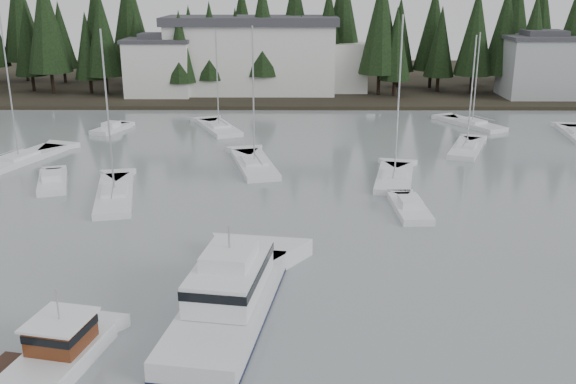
% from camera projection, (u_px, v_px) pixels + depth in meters
% --- Properties ---
extents(far_shore_land, '(240.00, 54.00, 1.00)m').
position_uv_depth(far_shore_land, '(286.00, 81.00, 110.00)').
color(far_shore_land, black).
rests_on(far_shore_land, ground).
extents(conifer_treeline, '(200.00, 22.00, 20.00)m').
position_uv_depth(conifer_treeline, '(286.00, 91.00, 99.53)').
color(conifer_treeline, black).
rests_on(conifer_treeline, ground).
extents(house_west, '(9.54, 7.42, 8.75)m').
position_uv_depth(house_west, '(159.00, 66.00, 91.54)').
color(house_west, silver).
rests_on(house_west, ground).
extents(house_east_a, '(10.60, 8.48, 9.25)m').
position_uv_depth(house_east_a, '(540.00, 65.00, 90.22)').
color(house_east_a, '#999EA0').
rests_on(house_east_a, ground).
extents(harbor_inn, '(29.50, 11.50, 10.90)m').
position_uv_depth(harbor_inn, '(265.00, 56.00, 94.29)').
color(harbor_inn, silver).
rests_on(harbor_inn, ground).
extents(lobster_boat_brown, '(5.15, 8.42, 3.97)m').
position_uv_depth(lobster_boat_brown, '(46.00, 367.00, 26.89)').
color(lobster_boat_brown, silver).
rests_on(lobster_boat_brown, ground).
extents(cabin_cruiser_center, '(5.78, 12.84, 5.32)m').
position_uv_depth(cabin_cruiser_center, '(229.00, 300.00, 31.82)').
color(cabin_cruiser_center, silver).
rests_on(cabin_cruiser_center, ground).
extents(sailboat_1, '(5.08, 10.24, 12.98)m').
position_uv_depth(sailboat_1, '(255.00, 166.00, 58.02)').
color(sailboat_1, silver).
rests_on(sailboat_1, ground).
extents(sailboat_3, '(6.41, 9.08, 11.22)m').
position_uv_depth(sailboat_3, '(472.00, 125.00, 74.94)').
color(sailboat_3, silver).
rests_on(sailboat_3, ground).
extents(sailboat_4, '(4.83, 10.73, 13.28)m').
position_uv_depth(sailboat_4, '(115.00, 197.00, 49.73)').
color(sailboat_4, silver).
rests_on(sailboat_4, ground).
extents(sailboat_7, '(6.18, 9.42, 11.60)m').
position_uv_depth(sailboat_7, '(219.00, 129.00, 72.89)').
color(sailboat_7, silver).
rests_on(sailboat_7, ground).
extents(sailboat_9, '(5.61, 8.98, 11.76)m').
position_uv_depth(sailboat_9, '(466.00, 150.00, 63.76)').
color(sailboat_9, silver).
rests_on(sailboat_9, ground).
extents(sailboat_10, '(4.57, 9.04, 14.08)m').
position_uv_depth(sailboat_10, '(394.00, 180.00, 53.94)').
color(sailboat_10, silver).
rests_on(sailboat_10, ground).
extents(sailboat_11, '(6.17, 10.99, 14.33)m').
position_uv_depth(sailboat_11, '(19.00, 161.00, 59.64)').
color(sailboat_11, silver).
rests_on(sailboat_11, ground).
extents(runabout_1, '(2.43, 6.27, 1.42)m').
position_uv_depth(runabout_1, '(410.00, 210.00, 46.61)').
color(runabout_1, silver).
rests_on(runabout_1, ground).
extents(runabout_3, '(3.81, 5.86, 1.42)m').
position_uv_depth(runabout_3, '(112.00, 130.00, 72.29)').
color(runabout_3, silver).
rests_on(runabout_3, ground).
extents(runabout_4, '(4.20, 7.16, 1.42)m').
position_uv_depth(runabout_4, '(53.00, 183.00, 52.93)').
color(runabout_4, silver).
rests_on(runabout_4, ground).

